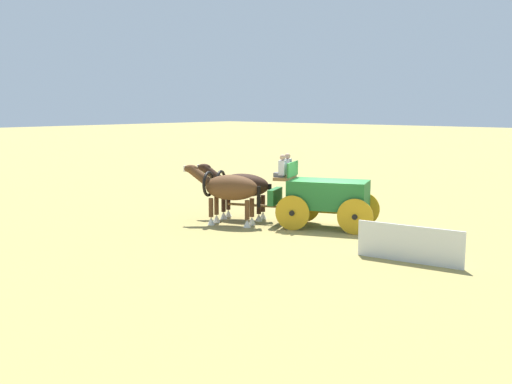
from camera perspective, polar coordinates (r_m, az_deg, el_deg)
ground_plane at (r=22.71m, az=6.87°, el=-3.41°), size 220.00×220.00×0.00m
show_wagon at (r=22.53m, az=6.53°, el=-0.30°), size 5.78×3.05×2.75m
draft_horse_near at (r=22.96m, az=-2.68°, el=0.32°), size 3.06×1.71×2.28m
draft_horse_off at (r=24.17m, az=-1.54°, el=0.56°), size 3.10×1.71×2.20m
sponsor_banner at (r=18.11m, az=14.43°, el=-4.83°), size 3.18×0.50×1.10m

